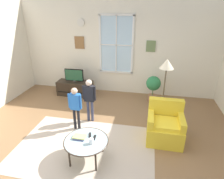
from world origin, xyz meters
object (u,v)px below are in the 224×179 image
Objects in this scene: remote_near_cup at (95,137)px; potted_plant_by_window at (153,86)px; floor_lamp at (166,71)px; person_black_shirt at (89,96)px; remote_near_books at (90,135)px; person_blue_shirt at (75,104)px; book_stack at (80,137)px; armchair at (165,126)px; cup at (91,141)px; television at (74,75)px; tv_stand at (75,88)px; coffee_table at (86,141)px.

remote_near_cup is 0.17× the size of potted_plant_by_window.
person_black_shirt is at bearing -173.58° from floor_lamp.
person_black_shirt is (-0.37, 1.17, 0.26)m from remote_near_books.
person_blue_shirt is 2.21m from floor_lamp.
book_stack is 1.32m from person_black_shirt.
armchair is 7.92× the size of cup.
television is at bearing 155.89° from floor_lamp.
person_black_shirt is 1.40× the size of potted_plant_by_window.
remote_near_books is at bearing -62.79° from tv_stand.
television is 2.00m from person_blue_shirt.
cup is (1.44, -2.83, -0.20)m from television.
tv_stand is 0.69× the size of floor_lamp.
potted_plant_by_window is (2.54, 0.04, -0.18)m from television.
tv_stand is at bearing 124.12° from person_black_shirt.
cup is 2.26m from floor_lamp.
potted_plant_by_window is at bearing 68.92° from cup.
floor_lamp is at bearing 50.48° from cup.
person_blue_shirt reaches higher than remote_near_cup.
tv_stand is at bearing 116.93° from cup.
floor_lamp is at bearing 47.62° from remote_near_cup.
remote_near_cup is (1.45, -2.67, 0.22)m from tv_stand.
person_black_shirt reaches higher than tv_stand.
coffee_table is 3.48× the size of book_stack.
person_blue_shirt is at bearing 127.39° from remote_near_books.
armchair is 3.55× the size of book_stack.
tv_stand is 1.02× the size of person_black_shirt.
television is 5.66× the size of cup.
person_black_shirt reaches higher than book_stack.
floor_lamp is at bearing 95.38° from armchair.
book_stack is at bearing -116.51° from potted_plant_by_window.
cup is 0.25m from remote_near_books.
person_black_shirt is at bearing -55.88° from tv_stand.
remote_near_books is 0.13× the size of person_blue_shirt.
armchair is 1.87m from book_stack.
person_black_shirt is at bearing 63.36° from person_blue_shirt.
cup reaches higher than tv_stand.
remote_near_books is 0.17× the size of potted_plant_by_window.
book_stack is (1.17, -2.72, -0.23)m from television.
remote_near_books is 2.19m from floor_lamp.
potted_plant_by_window reaches higher than book_stack.
coffee_table is at bearing -113.67° from potted_plant_by_window.
potted_plant_by_window reaches higher than tv_stand.
person_black_shirt is 1.92m from floor_lamp.
tv_stand is 8.29× the size of remote_near_books.
tv_stand is 3.07m from coffee_table.
person_blue_shirt is at bearing -67.61° from tv_stand.
tv_stand is 3.24m from floor_lamp.
tv_stand is 2.97m from book_stack.
remote_near_cup is at bearing -27.30° from remote_near_books.
cup is at bearing -93.93° from remote_near_cup.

